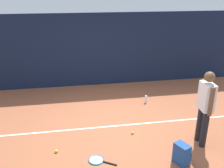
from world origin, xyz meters
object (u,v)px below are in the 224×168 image
object	(u,v)px
backpack	(182,154)
water_bottle	(146,99)
tennis_racket	(98,160)
tennis_ball_by_fence	(56,151)
tennis_ball_near_player	(132,133)
tennis_player	(205,104)

from	to	relation	value
backpack	water_bottle	world-z (taller)	backpack
tennis_racket	backpack	size ratio (longest dim) A/B	1.40
tennis_racket	tennis_ball_by_fence	distance (m)	0.93
tennis_racket	tennis_ball_near_player	bearing A→B (deg)	-107.14
backpack	tennis_player	bearing A→B (deg)	-74.72
water_bottle	tennis_ball_by_fence	bearing A→B (deg)	-141.72
backpack	water_bottle	xyz separation A→B (m)	(0.11, 2.81, -0.10)
tennis_racket	tennis_ball_by_fence	size ratio (longest dim) A/B	9.33
tennis_player	tennis_ball_by_fence	xyz separation A→B (m)	(-3.20, 0.17, -0.93)
backpack	tennis_ball_near_player	distance (m)	1.39
tennis_ball_near_player	water_bottle	size ratio (longest dim) A/B	0.30
tennis_player	tennis_ball_near_player	world-z (taller)	tennis_player
tennis_player	backpack	size ratio (longest dim) A/B	3.86
tennis_player	tennis_ball_near_player	bearing A→B (deg)	-108.52
tennis_racket	water_bottle	distance (m)	3.03
tennis_player	water_bottle	distance (m)	2.46
tennis_ball_by_fence	tennis_player	bearing A→B (deg)	-3.13
backpack	tennis_racket	bearing A→B (deg)	54.16
tennis_ball_by_fence	tennis_ball_near_player	bearing A→B (deg)	13.43
backpack	water_bottle	distance (m)	2.81
tennis_ball_by_fence	backpack	bearing A→B (deg)	-16.87
tennis_player	tennis_racket	size ratio (longest dim) A/B	2.76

